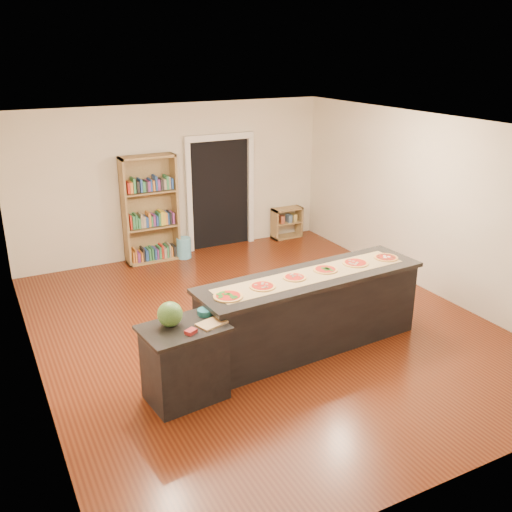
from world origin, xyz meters
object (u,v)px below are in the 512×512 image
side_counter (185,363)px  watermelon (170,314)px  kitchen_island (310,311)px  bookshelf (150,210)px  low_shelf (287,223)px  waste_bin (184,248)px

side_counter → watermelon: size_ratio=3.26×
kitchen_island → bookshelf: 4.18m
low_shelf → kitchen_island: bearing=-116.4°
low_shelf → waste_bin: low_shelf is taller
kitchen_island → bookshelf: (-0.85, 4.06, 0.46)m
kitchen_island → low_shelf: bearing=59.9°
waste_bin → bookshelf: bearing=166.8°
bookshelf → waste_bin: bookshelf is taller
waste_bin → low_shelf: bearing=4.2°
waste_bin → watermelon: (-1.70, -4.21, 0.84)m
low_shelf → watermelon: watermelon is taller
side_counter → low_shelf: 5.94m
bookshelf → watermelon: bearing=-104.7°
bookshelf → low_shelf: bearing=0.8°
waste_bin → watermelon: size_ratio=1.41×
kitchen_island → side_counter: bearing=-172.6°
watermelon → low_shelf: bearing=47.4°
bookshelf → watermelon: (-1.14, -4.34, 0.06)m
bookshelf → low_shelf: bookshelf is taller
kitchen_island → waste_bin: size_ratio=7.90×
waste_bin → watermelon: watermelon is taller
waste_bin → watermelon: bearing=-111.9°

